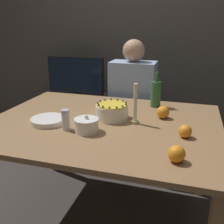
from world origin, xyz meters
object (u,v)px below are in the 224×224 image
candle (135,108)px  bottle (156,94)px  cake (112,111)px  sugar_shaker (66,120)px  person_man_blue_shirt (132,116)px  tv_monitor (75,76)px  sugar_bowl (87,125)px

candle → bottle: bearing=78.8°
cake → sugar_shaker: sugar_shaker is taller
candle → bottle: 0.39m
cake → person_man_blue_shirt: person_man_blue_shirt is taller
person_man_blue_shirt → tv_monitor: 0.82m
sugar_bowl → tv_monitor: 1.42m
cake → sugar_shaker: bearing=-129.4°
person_man_blue_shirt → bottle: bearing=125.4°
sugar_bowl → candle: bearing=41.5°
bottle → tv_monitor: bottle is taller
cake → bottle: size_ratio=0.80×
bottle → tv_monitor: (-0.96, 0.67, -0.05)m
bottle → sugar_shaker: bearing=-126.5°
sugar_shaker → candle: bearing=30.4°
cake → sugar_bowl: bearing=-107.7°
bottle → tv_monitor: 1.17m
candle → person_man_blue_shirt: 0.83m
cake → sugar_shaker: size_ratio=1.70×
sugar_bowl → candle: size_ratio=0.56×
cake → bottle: (0.24, 0.35, 0.05)m
candle → sugar_bowl: bearing=-138.5°
candle → tv_monitor: candle is taller
sugar_bowl → bottle: bearing=62.1°
candle → sugar_shaker: bearing=-149.6°
cake → candle: bearing=-12.9°
sugar_bowl → sugar_shaker: 0.13m
sugar_bowl → person_man_blue_shirt: 1.00m
tv_monitor → sugar_shaker: bearing=-68.1°
candle → bottle: (0.08, 0.39, -0.00)m
cake → tv_monitor: (-0.72, 1.02, -0.00)m
person_man_blue_shirt → sugar_shaker: bearing=78.7°
sugar_bowl → sugar_shaker: size_ratio=1.16×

